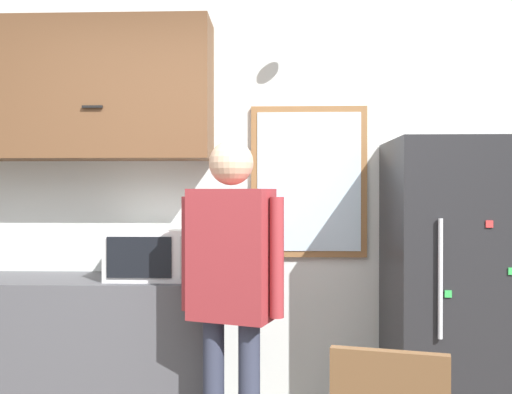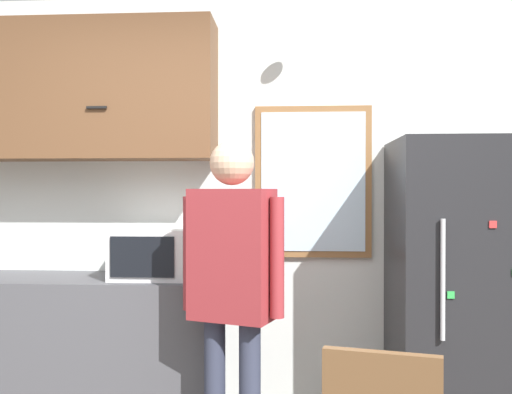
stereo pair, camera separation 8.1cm
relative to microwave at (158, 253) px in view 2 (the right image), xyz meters
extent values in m
cube|color=silver|center=(0.46, 0.32, 0.27)|extent=(6.00, 0.06, 2.70)
cube|color=#4C4C51|center=(-0.71, 0.02, -0.62)|extent=(2.06, 0.55, 0.94)
cube|color=brown|center=(-0.71, 0.12, 0.99)|extent=(2.06, 0.35, 0.85)
cube|color=black|center=(-0.35, -0.07, 0.86)|extent=(0.12, 0.01, 0.01)
cube|color=white|center=(0.00, 0.00, 0.00)|extent=(0.52, 0.36, 0.30)
cube|color=black|center=(-0.05, -0.18, 0.00)|extent=(0.37, 0.01, 0.23)
cube|color=#B2B2B2|center=(0.22, -0.18, 0.00)|extent=(0.07, 0.01, 0.24)
cube|color=maroon|center=(0.49, -0.47, 0.05)|extent=(0.46, 0.34, 0.66)
sphere|color=#D8AD8C|center=(0.49, -0.47, 0.51)|extent=(0.23, 0.23, 0.23)
cylinder|color=maroon|center=(0.26, -0.39, 0.05)|extent=(0.07, 0.07, 0.59)
cylinder|color=maroon|center=(0.72, -0.55, 0.05)|extent=(0.07, 0.07, 0.59)
cube|color=#232326|center=(1.77, -0.07, -0.21)|extent=(0.80, 0.70, 1.74)
cylinder|color=silver|center=(1.55, -0.43, -0.07)|extent=(0.02, 0.02, 0.61)
cube|color=green|center=(1.59, -0.42, -0.15)|extent=(0.04, 0.01, 0.04)
cube|color=red|center=(1.80, -0.42, 0.20)|extent=(0.04, 0.01, 0.04)
cube|color=olive|center=(0.93, 0.28, 0.43)|extent=(0.73, 0.04, 0.95)
cube|color=silver|center=(0.93, 0.26, 0.43)|extent=(0.65, 0.01, 0.87)
camera|label=1|loc=(0.72, -3.34, 0.37)|focal=40.00mm
camera|label=2|loc=(0.80, -3.34, 0.37)|focal=40.00mm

